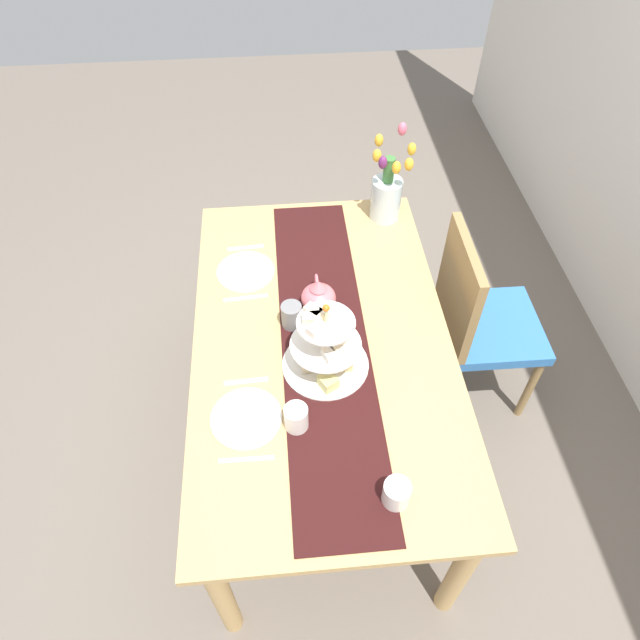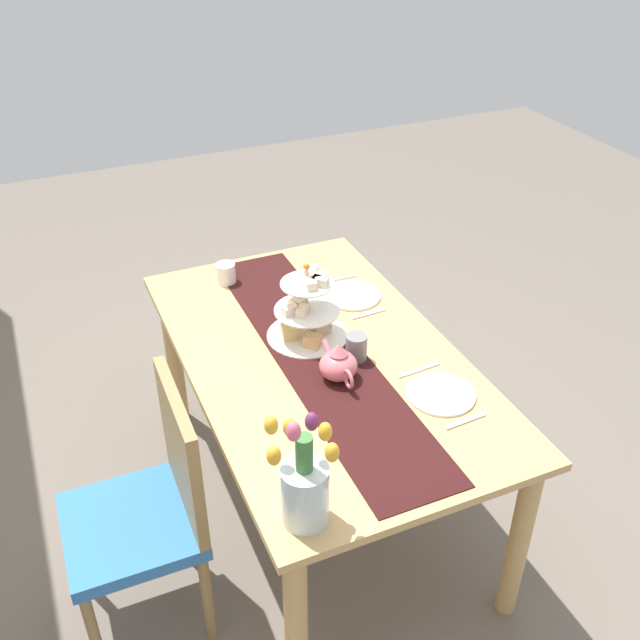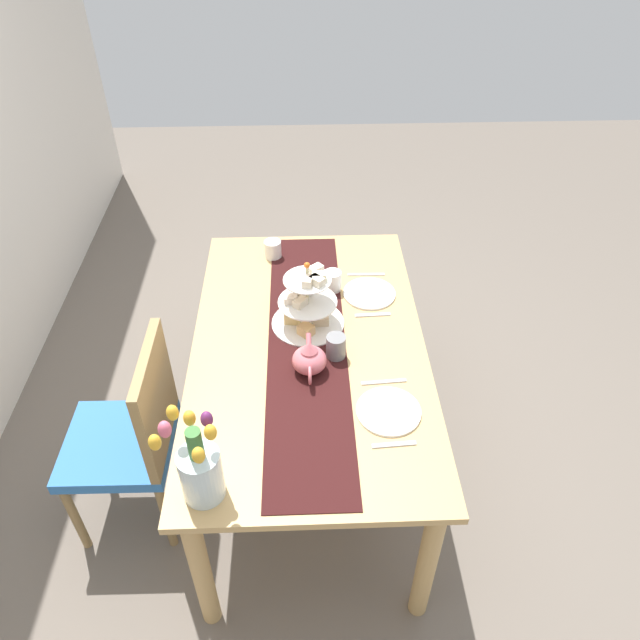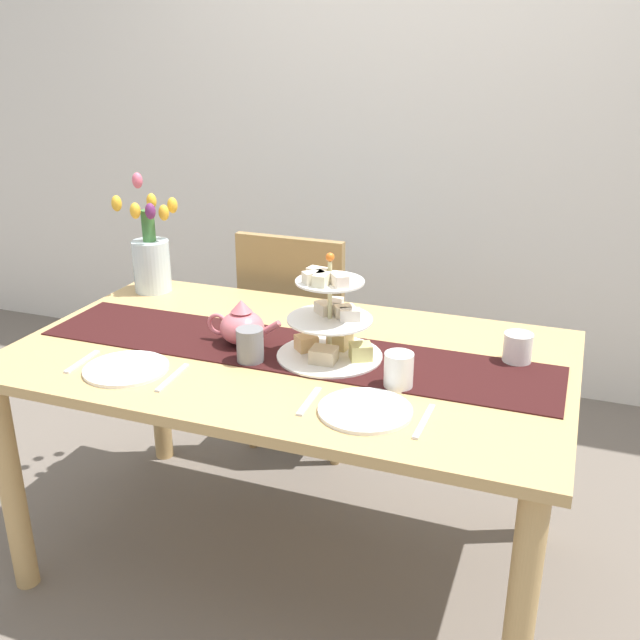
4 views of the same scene
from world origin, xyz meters
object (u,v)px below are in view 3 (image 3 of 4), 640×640
Objects in this scene: dinner_plate_right at (369,293)px; mug_white_text at (333,281)px; fork_left at (394,444)px; fork_right at (373,315)px; mug_grey at (336,346)px; tiered_cake_stand at (307,305)px; teapot at (309,359)px; cream_jug at (273,249)px; dinner_plate_left at (389,411)px; chair_left at (134,433)px; dining_table at (309,362)px; tulip_vase at (199,467)px; knife_right at (366,274)px; knife_left at (384,382)px.

mug_white_text is at bearing 76.01° from dinner_plate_right.
fork_left is 1.58× the size of mug_white_text.
fork_right is 1.58× the size of mug_grey.
dinner_plate_right is 0.43m from mug_grey.
teapot is (-0.28, -0.00, -0.04)m from tiered_cake_stand.
cream_jug is 0.74m from mug_grey.
mug_grey is (-0.20, -0.11, -0.05)m from tiered_cake_stand.
cream_jug reaches higher than dinner_plate_left.
dinner_plate_left is (-0.13, -0.97, 0.23)m from chair_left.
teapot reaches higher than cream_jug.
teapot is 0.54m from dinner_plate_right.
chair_left is at bearing 82.38° from dinner_plate_left.
tulip_vase is (-0.67, 0.34, 0.23)m from dining_table.
cream_jug is (0.62, 0.15, 0.14)m from dining_table.
knife_right is at bearing -54.21° from chair_left.
tulip_vase is 0.70m from dinner_plate_left.
chair_left reaches higher than fork_left.
tulip_vase reaches higher than mug_white_text.
tiered_cake_stand reaches higher than mug_grey.
mug_white_text is at bearing -12.78° from teapot.
dinner_plate_right is 2.42× the size of mug_grey.
dinner_plate_left is at bearing -156.59° from cream_jug.
dining_table is 16.79× the size of mug_grey.
mug_grey reaches higher than dinner_plate_right.
dining_table is at bearing 36.66° from dinner_plate_left.
fork_right is at bearing 180.00° from knife_right.
knife_right is at bearing 0.00° from dinner_plate_left.
cream_jug is 0.95m from knife_left.
teapot is at bearing -179.67° from tiered_cake_stand.
dining_table is 0.23m from tiered_cake_stand.
chair_left is at bearing 148.07° from cream_jug.
knife_right is at bearing 0.00° from knife_left.
tulip_vase is at bearing 153.22° from dining_table.
fork_left and knife_left have the same top height.
teapot is 0.42m from fork_right.
dinner_plate_right is at bearing -103.99° from mug_white_text.
fork_right is at bearing 0.00° from dinner_plate_left.
mug_white_text is (0.50, -0.11, -0.01)m from teapot.
mug_white_text is (0.18, 0.16, 0.04)m from fork_right.
teapot is at bearing 149.39° from dinner_plate_right.
teapot is at bearing 180.00° from dining_table.
mug_white_text is at bearing -27.09° from tiered_cake_stand.
teapot is at bearing 37.16° from fork_left.
mug_white_text is at bearing -1.33° from mug_grey.
teapot is at bearing 126.22° from mug_grey.
tiered_cake_stand reaches higher than dining_table.
dinner_plate_left is 0.74m from mug_white_text.
teapot reaches higher than dinner_plate_left.
fork_right is 0.25m from mug_white_text.
mug_grey is at bearing -36.58° from tulip_vase.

